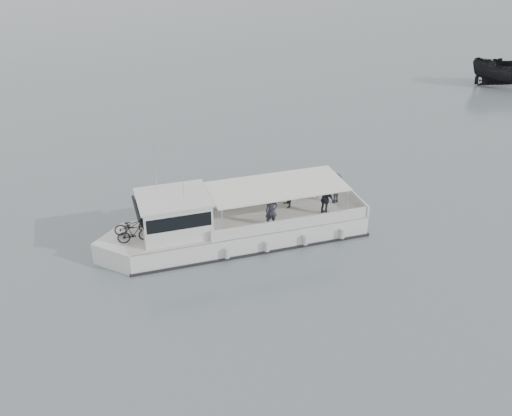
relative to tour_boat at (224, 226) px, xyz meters
name	(u,v)px	position (x,y,z in m)	size (l,w,h in m)	color
ground	(151,238)	(-3.15, 1.84, -0.90)	(1400.00, 1400.00, 0.00)	slate
tour_boat	(224,226)	(0.00, 0.00, 0.00)	(13.24, 4.55, 5.51)	silver
dark_motorboat	(511,72)	(32.46, 14.00, 0.41)	(2.57, 6.83, 2.64)	black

